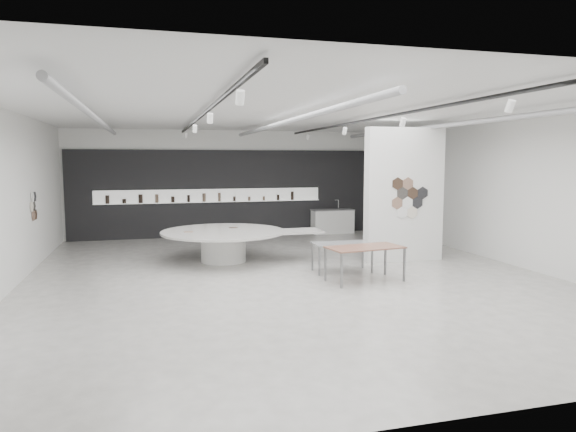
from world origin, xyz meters
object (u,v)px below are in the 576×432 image
object	(u,v)px
display_island	(226,241)
kitchen_counter	(332,221)
sample_table_stone	(342,245)
partition_column	(404,195)
sample_table_wood	(365,249)

from	to	relation	value
display_island	kitchen_counter	distance (m)	6.40
sample_table_stone	partition_column	bearing A→B (deg)	22.83
partition_column	display_island	size ratio (longest dim) A/B	0.84
partition_column	sample_table_wood	bearing A→B (deg)	-135.45
partition_column	sample_table_stone	distance (m)	2.57
partition_column	sample_table_stone	bearing A→B (deg)	-157.17
sample_table_wood	kitchen_counter	distance (m)	7.74
display_island	kitchen_counter	xyz separation A→B (m)	(4.66, 4.39, -0.10)
sample_table_stone	kitchen_counter	distance (m)	6.77
display_island	sample_table_wood	bearing A→B (deg)	-49.69
partition_column	kitchen_counter	world-z (taller)	partition_column
display_island	sample_table_wood	xyz separation A→B (m)	(2.70, -3.10, 0.18)
display_island	kitchen_counter	size ratio (longest dim) A/B	2.70
display_island	sample_table_stone	size ratio (longest dim) A/B	2.99
sample_table_wood	display_island	bearing A→B (deg)	131.10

